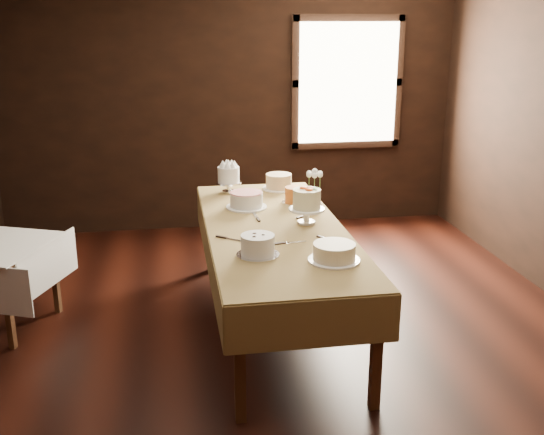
# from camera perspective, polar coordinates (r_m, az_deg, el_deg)

# --- Properties ---
(floor) EXTENTS (5.00, 6.00, 0.01)m
(floor) POSITION_cam_1_polar(r_m,az_deg,el_deg) (4.78, 0.40, -11.67)
(floor) COLOR black
(floor) RESTS_ON ground
(wall_back) EXTENTS (5.00, 0.02, 2.80)m
(wall_back) POSITION_cam_1_polar(r_m,az_deg,el_deg) (7.21, -3.66, 9.99)
(wall_back) COLOR black
(wall_back) RESTS_ON ground
(window) EXTENTS (1.10, 0.05, 1.30)m
(window) POSITION_cam_1_polar(r_m,az_deg,el_deg) (7.37, 6.68, 11.63)
(window) COLOR #FFEABF
(window) RESTS_ON wall_back
(display_table) EXTENTS (1.01, 2.60, 0.80)m
(display_table) POSITION_cam_1_polar(r_m,az_deg,el_deg) (4.86, 0.28, -1.52)
(display_table) COLOR #3D2111
(display_table) RESTS_ON ground
(cake_meringue) EXTENTS (0.25, 0.25, 0.24)m
(cake_meringue) POSITION_cam_1_polar(r_m,az_deg,el_deg) (5.78, -3.82, 3.26)
(cake_meringue) COLOR silver
(cake_meringue) RESTS_ON display_table
(cake_speckled) EXTENTS (0.30, 0.30, 0.14)m
(cake_speckled) POSITION_cam_1_polar(r_m,az_deg,el_deg) (5.89, 0.60, 3.13)
(cake_speckled) COLOR white
(cake_speckled) RESTS_ON display_table
(cake_lattice) EXTENTS (0.34, 0.34, 0.12)m
(cake_lattice) POSITION_cam_1_polar(r_m,az_deg,el_deg) (5.32, -2.26, 1.48)
(cake_lattice) COLOR white
(cake_lattice) RESTS_ON display_table
(cake_caramel) EXTENTS (0.22, 0.22, 0.14)m
(cake_caramel) POSITION_cam_1_polar(r_m,az_deg,el_deg) (5.46, 1.99, 1.93)
(cake_caramel) COLOR silver
(cake_caramel) RESTS_ON display_table
(cake_flowers) EXTENTS (0.27, 0.27, 0.28)m
(cake_flowers) POSITION_cam_1_polar(r_m,az_deg,el_deg) (4.90, 3.06, 0.83)
(cake_flowers) COLOR white
(cake_flowers) RESTS_ON display_table
(cake_swirl) EXTENTS (0.31, 0.31, 0.14)m
(cake_swirl) POSITION_cam_1_polar(r_m,az_deg,el_deg) (4.25, -1.26, -2.52)
(cake_swirl) COLOR silver
(cake_swirl) RESTS_ON display_table
(cake_cream) EXTENTS (0.34, 0.34, 0.12)m
(cake_cream) POSITION_cam_1_polar(r_m,az_deg,el_deg) (4.18, 5.47, -3.10)
(cake_cream) COLOR white
(cake_cream) RESTS_ON display_table
(cake_server_a) EXTENTS (0.24, 0.06, 0.01)m
(cake_server_a) POSITION_cam_1_polar(r_m,az_deg,el_deg) (4.52, 2.11, -2.17)
(cake_server_a) COLOR silver
(cake_server_a) RESTS_ON display_table
(cake_server_b) EXTENTS (0.17, 0.20, 0.01)m
(cake_server_b) POSITION_cam_1_polar(r_m,az_deg,el_deg) (4.55, 5.65, -2.10)
(cake_server_b) COLOR silver
(cake_server_b) RESTS_ON display_table
(cake_server_c) EXTENTS (0.03, 0.24, 0.01)m
(cake_server_c) POSITION_cam_1_polar(r_m,az_deg,el_deg) (5.12, -1.44, 0.18)
(cake_server_c) COLOR silver
(cake_server_c) RESTS_ON display_table
(cake_server_d) EXTENTS (0.21, 0.16, 0.01)m
(cake_server_d) POSITION_cam_1_polar(r_m,az_deg,el_deg) (5.15, 3.47, 0.29)
(cake_server_d) COLOR silver
(cake_server_d) RESTS_ON display_table
(cake_server_e) EXTENTS (0.21, 0.16, 0.01)m
(cake_server_e) POSITION_cam_1_polar(r_m,az_deg,el_deg) (4.56, -3.18, -1.98)
(cake_server_e) COLOR silver
(cake_server_e) RESTS_ON display_table
(flower_vase) EXTENTS (0.17, 0.17, 0.13)m
(flower_vase) POSITION_cam_1_polar(r_m,az_deg,el_deg) (5.23, 3.71, 1.21)
(flower_vase) COLOR #2D2823
(flower_vase) RESTS_ON display_table
(flower_bouquet) EXTENTS (0.14, 0.14, 0.20)m
(flower_bouquet) POSITION_cam_1_polar(r_m,az_deg,el_deg) (5.18, 3.75, 3.17)
(flower_bouquet) COLOR white
(flower_bouquet) RESTS_ON flower_vase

